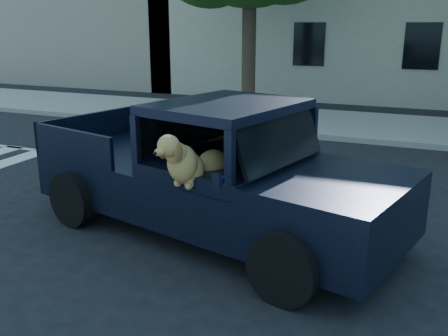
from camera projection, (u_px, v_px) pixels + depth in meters
The scene contains 5 objects.
ground at pixel (281, 264), 6.43m from camera, with size 120.00×120.00×0.00m, color black.
far_sidewalk at pixel (372, 126), 14.55m from camera, with size 60.00×4.00×0.15m, color gray.
lane_stripes at pixel (448, 201), 8.69m from camera, with size 21.60×0.14×0.01m, color silver, non-canonical shape.
building_left at pixel (94, 2), 25.50m from camera, with size 12.00×6.00×8.00m, color tan.
pickup_truck at pixel (207, 188), 7.28m from camera, with size 5.83×3.45×1.96m.
Camera 1 is at (1.59, -5.66, 2.99)m, focal length 40.00 mm.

